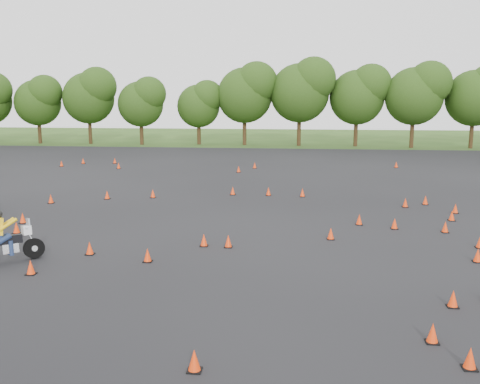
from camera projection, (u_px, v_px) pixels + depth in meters
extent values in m
plane|color=#2D5119|center=(229.00, 240.00, 21.13)|extent=(140.00, 140.00, 0.00)
plane|color=black|center=(244.00, 208.00, 27.00)|extent=(62.00, 62.00, 0.00)
cone|color=#FF3A0A|center=(452.00, 216.00, 24.27)|extent=(0.26, 0.26, 0.45)
cone|color=#FF3A0A|center=(331.00, 234.00, 21.14)|extent=(0.26, 0.26, 0.45)
cone|color=#FF3A0A|center=(396.00, 165.00, 42.04)|extent=(0.26, 0.26, 0.45)
cone|color=#FF3A0A|center=(233.00, 191.00, 30.59)|extent=(0.26, 0.26, 0.45)
cone|color=#FF3A0A|center=(194.00, 361.00, 11.03)|extent=(0.26, 0.26, 0.45)
cone|color=#FF3A0A|center=(115.00, 161.00, 44.65)|extent=(0.26, 0.26, 0.45)
cone|color=#FF3A0A|center=(90.00, 248.00, 19.12)|extent=(0.26, 0.26, 0.45)
cone|color=#FF3A0A|center=(395.00, 224.00, 22.79)|extent=(0.26, 0.26, 0.45)
cone|color=#FF3A0A|center=(359.00, 220.00, 23.52)|extent=(0.26, 0.26, 0.45)
cone|color=#FF3A0A|center=(107.00, 195.00, 29.34)|extent=(0.26, 0.26, 0.45)
cone|color=#FF3A0A|center=(228.00, 241.00, 20.04)|extent=(0.26, 0.26, 0.45)
cone|color=#FF3A0A|center=(470.00, 359.00, 11.13)|extent=(0.26, 0.26, 0.45)
cone|color=#FF3A0A|center=(478.00, 256.00, 18.25)|extent=(0.26, 0.26, 0.45)
cone|color=#FF3A0A|center=(405.00, 203.00, 27.21)|extent=(0.26, 0.26, 0.45)
cone|color=#FF3A0A|center=(51.00, 199.00, 28.21)|extent=(0.26, 0.26, 0.45)
cone|color=#FF3A0A|center=(239.00, 169.00, 39.52)|extent=(0.26, 0.26, 0.45)
cone|color=#FF3A0A|center=(433.00, 333.00, 12.30)|extent=(0.26, 0.26, 0.45)
cone|color=#FF3A0A|center=(31.00, 268.00, 16.99)|extent=(0.26, 0.26, 0.45)
cone|color=#FF3A0A|center=(23.00, 218.00, 23.81)|extent=(0.26, 0.26, 0.45)
cone|color=#FF3A0A|center=(480.00, 242.00, 19.94)|extent=(0.26, 0.26, 0.45)
cone|color=#FF3A0A|center=(153.00, 194.00, 29.74)|extent=(0.26, 0.26, 0.45)
cone|color=#FF3A0A|center=(268.00, 192.00, 30.39)|extent=(0.26, 0.26, 0.45)
cone|color=#FF3A0A|center=(445.00, 227.00, 22.20)|extent=(0.26, 0.26, 0.45)
cone|color=#FF3A0A|center=(16.00, 228.00, 22.07)|extent=(0.26, 0.26, 0.45)
cone|color=#FF3A0A|center=(119.00, 166.00, 41.42)|extent=(0.26, 0.26, 0.45)
cone|color=#FF3A0A|center=(455.00, 209.00, 25.82)|extent=(0.26, 0.26, 0.45)
cone|color=#FF3A0A|center=(255.00, 165.00, 41.70)|extent=(0.26, 0.26, 0.45)
cone|color=#FF3A0A|center=(302.00, 193.00, 30.01)|extent=(0.26, 0.26, 0.45)
cone|color=#FF3A0A|center=(83.00, 161.00, 44.50)|extent=(0.26, 0.26, 0.45)
cone|color=#FF3A0A|center=(148.00, 255.00, 18.29)|extent=(0.26, 0.26, 0.45)
cone|color=#FF3A0A|center=(61.00, 164.00, 42.77)|extent=(0.26, 0.26, 0.45)
cone|color=#FF3A0A|center=(425.00, 200.00, 27.85)|extent=(0.26, 0.26, 0.45)
cone|color=#FF3A0A|center=(453.00, 299.00, 14.37)|extent=(0.26, 0.26, 0.45)
cone|color=#FF3A0A|center=(204.00, 240.00, 20.18)|extent=(0.26, 0.26, 0.45)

